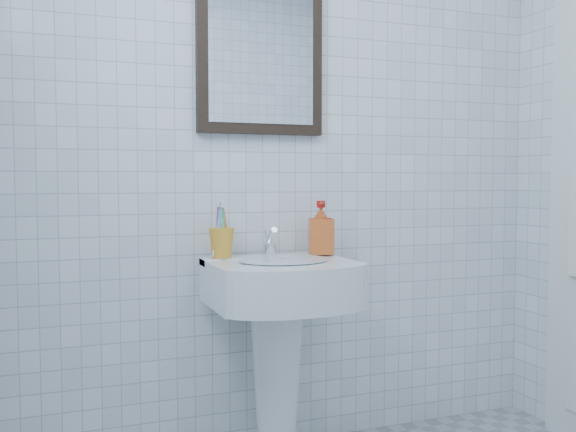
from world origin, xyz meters
name	(u,v)px	position (x,y,z in m)	size (l,w,h in m)	color
wall_back	(296,133)	(0.00, 1.20, 1.25)	(2.20, 0.02, 2.50)	white
washbasin	(279,328)	(-0.15, 0.98, 0.53)	(0.51, 0.37, 0.79)	white
faucet	(270,244)	(-0.15, 1.08, 0.82)	(0.05, 0.10, 0.11)	white
toothbrush_cup	(222,243)	(-0.34, 1.09, 0.83)	(0.09, 0.09, 0.11)	orange
soap_dispenser	(321,228)	(0.06, 1.07, 0.88)	(0.09, 0.09, 0.20)	#B94712
wall_mirror	(261,53)	(-0.15, 1.18, 1.55)	(0.50, 0.04, 0.62)	black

